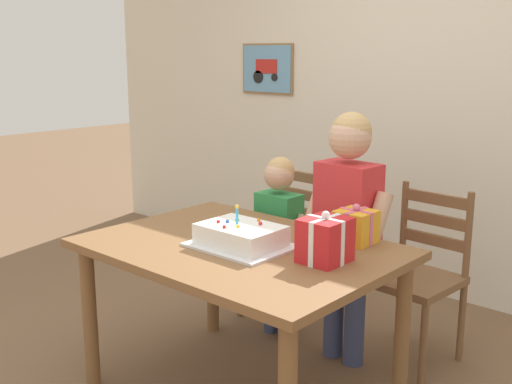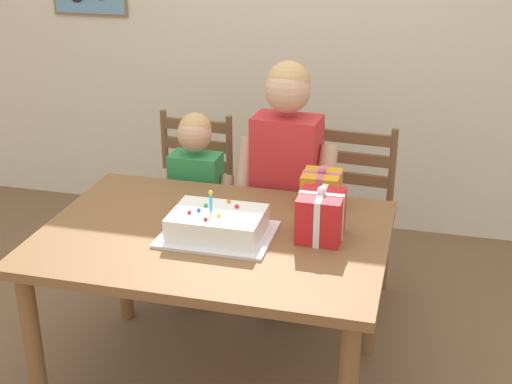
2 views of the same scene
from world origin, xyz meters
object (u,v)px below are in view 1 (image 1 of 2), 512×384
(birthday_cake, at_px, (241,237))
(child_older, at_px, (347,214))
(child_younger, at_px, (279,229))
(dining_table, at_px, (240,265))
(chair_left, at_px, (288,242))
(chair_right, at_px, (417,275))
(gift_box_beside_cake, at_px, (325,240))
(gift_box_red_large, at_px, (356,227))

(birthday_cake, height_order, child_older, child_older)
(child_younger, bearing_deg, dining_table, -65.17)
(dining_table, bearing_deg, child_younger, 114.83)
(chair_left, distance_m, child_older, 0.74)
(dining_table, relative_size, child_younger, 1.32)
(birthday_cake, relative_size, chair_right, 0.48)
(birthday_cake, xyz_separation_m, gift_box_beside_cake, (0.40, 0.09, 0.04))
(child_older, xyz_separation_m, child_younger, (-0.45, 0.00, -0.17))
(dining_table, relative_size, chair_left, 1.51)
(chair_left, relative_size, child_younger, 0.88)
(gift_box_red_large, distance_m, chair_right, 0.63)
(gift_box_red_large, distance_m, chair_left, 1.02)
(gift_box_beside_cake, relative_size, child_younger, 0.21)
(birthday_cake, relative_size, chair_left, 0.48)
(child_older, bearing_deg, birthday_cake, -102.13)
(dining_table, bearing_deg, chair_right, 63.82)
(child_younger, bearing_deg, chair_right, 20.27)
(gift_box_red_large, bearing_deg, chair_right, 82.92)
(gift_box_beside_cake, xyz_separation_m, chair_right, (0.01, 0.82, -0.38))
(gift_box_beside_cake, distance_m, chair_right, 0.91)
(birthday_cake, distance_m, chair_left, 1.07)
(birthday_cake, xyz_separation_m, gift_box_red_large, (0.35, 0.40, 0.03))
(dining_table, relative_size, gift_box_beside_cake, 6.27)
(chair_left, bearing_deg, child_younger, -61.62)
(dining_table, bearing_deg, child_older, 75.15)
(birthday_cake, height_order, chair_right, birthday_cake)
(dining_table, relative_size, child_older, 1.05)
(chair_left, bearing_deg, gift_box_red_large, -32.61)
(chair_left, bearing_deg, gift_box_beside_cake, -44.00)
(birthday_cake, bearing_deg, gift_box_beside_cake, 12.43)
(chair_left, height_order, child_older, child_older)
(birthday_cake, bearing_deg, chair_right, 65.75)
(gift_box_beside_cake, height_order, chair_right, gift_box_beside_cake)
(dining_table, distance_m, chair_left, 1.01)
(gift_box_beside_cake, distance_m, child_older, 0.61)
(dining_table, height_order, chair_left, chair_left)
(dining_table, bearing_deg, gift_box_beside_cake, 8.60)
(gift_box_beside_cake, relative_size, chair_right, 0.24)
(chair_right, height_order, child_younger, child_younger)
(chair_left, xyz_separation_m, child_older, (0.60, -0.27, 0.34))
(birthday_cake, bearing_deg, child_younger, 115.94)
(chair_right, xyz_separation_m, child_older, (-0.27, -0.27, 0.34))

